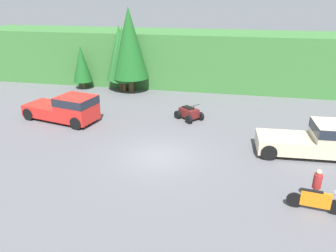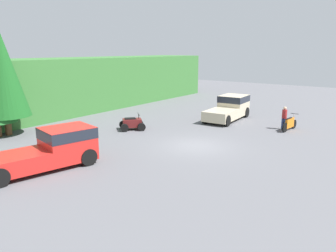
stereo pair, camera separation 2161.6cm
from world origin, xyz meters
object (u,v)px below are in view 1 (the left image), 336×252
at_px(quad_atv, 189,113).
at_px(rider_person, 316,186).
at_px(pickup_truck_second, 319,139).
at_px(pickup_truck_red, 67,108).
at_px(dirt_bike, 315,201).

height_order(quad_atv, rider_person, rider_person).
height_order(pickup_truck_second, rider_person, pickup_truck_second).
bearing_deg(rider_person, pickup_truck_red, 168.15).
xyz_separation_m(pickup_truck_second, quad_atv, (-7.85, 4.17, -0.56)).
distance_m(pickup_truck_red, dirt_bike, 16.78).
relative_size(pickup_truck_second, rider_person, 3.19).
height_order(dirt_bike, rider_person, rider_person).
height_order(pickup_truck_red, dirt_bike, pickup_truck_red).
xyz_separation_m(pickup_truck_second, rider_person, (-1.12, -4.96, -0.09)).
height_order(pickup_truck_red, quad_atv, pickup_truck_red).
relative_size(pickup_truck_second, quad_atv, 2.45).
height_order(pickup_truck_red, rider_person, pickup_truck_red).
xyz_separation_m(dirt_bike, quad_atv, (-6.68, 9.59, -0.02)).
distance_m(pickup_truck_red, pickup_truck_second, 16.33).
height_order(pickup_truck_red, pickup_truck_second, same).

